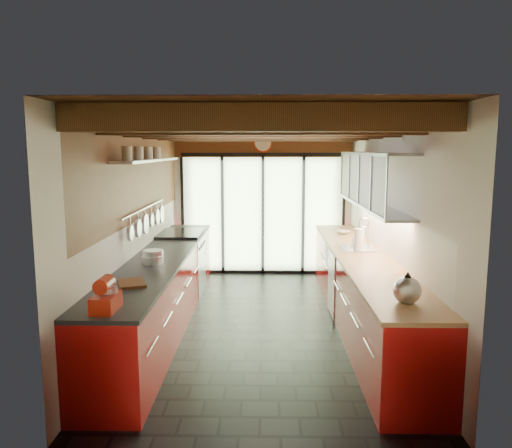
% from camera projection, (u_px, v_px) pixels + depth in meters
% --- Properties ---
extents(ground, '(5.50, 5.50, 0.00)m').
position_uv_depth(ground, '(262.00, 324.00, 6.45)').
color(ground, black).
rests_on(ground, ground).
extents(room_shell, '(5.50, 5.50, 5.50)m').
position_uv_depth(room_shell, '(262.00, 197.00, 6.20)').
color(room_shell, silver).
rests_on(room_shell, ground).
extents(ceiling_beams, '(3.14, 5.06, 4.90)m').
position_uv_depth(ceiling_beams, '(262.00, 132.00, 6.46)').
color(ceiling_beams, '#593316').
rests_on(ceiling_beams, ground).
extents(glass_door, '(2.95, 0.10, 2.90)m').
position_uv_depth(glass_door, '(263.00, 182.00, 8.87)').
color(glass_door, '#C6EAAD').
rests_on(glass_door, ground).
extents(left_counter, '(0.68, 5.00, 0.92)m').
position_uv_depth(left_counter, '(163.00, 289.00, 6.40)').
color(left_counter, '#B21110').
rests_on(left_counter, ground).
extents(range_stove, '(0.66, 0.90, 0.97)m').
position_uv_depth(range_stove, '(181.00, 263.00, 7.83)').
color(range_stove, silver).
rests_on(range_stove, ground).
extents(right_counter, '(0.68, 5.00, 0.92)m').
position_uv_depth(right_counter, '(362.00, 290.00, 6.36)').
color(right_counter, '#B21110').
rests_on(right_counter, ground).
extents(sink_assembly, '(0.45, 0.52, 0.43)m').
position_uv_depth(sink_assembly, '(358.00, 246.00, 6.68)').
color(sink_assembly, silver).
rests_on(sink_assembly, right_counter).
extents(upper_cabinets_right, '(0.34, 3.00, 3.00)m').
position_uv_depth(upper_cabinets_right, '(373.00, 180.00, 6.45)').
color(upper_cabinets_right, silver).
rests_on(upper_cabinets_right, ground).
extents(left_wall_fixtures, '(0.28, 2.60, 0.96)m').
position_uv_depth(left_wall_fixtures, '(149.00, 183.00, 6.46)').
color(left_wall_fixtures, silver).
rests_on(left_wall_fixtures, ground).
extents(stand_mixer, '(0.19, 0.32, 0.29)m').
position_uv_depth(stand_mixer, '(106.00, 297.00, 4.10)').
color(stand_mixer, '#B6200E').
rests_on(stand_mixer, left_counter).
extents(pot_large, '(0.24, 0.24, 0.15)m').
position_uv_depth(pot_large, '(153.00, 256.00, 5.83)').
color(pot_large, silver).
rests_on(pot_large, left_counter).
extents(pot_small, '(0.25, 0.25, 0.09)m').
position_uv_depth(pot_small, '(152.00, 260.00, 5.78)').
color(pot_small, silver).
rests_on(pot_small, left_counter).
extents(cutting_board, '(0.36, 0.42, 0.03)m').
position_uv_depth(cutting_board, '(132.00, 283.00, 4.89)').
color(cutting_board, brown).
rests_on(cutting_board, left_counter).
extents(kettle, '(0.29, 0.32, 0.29)m').
position_uv_depth(kettle, '(407.00, 289.00, 4.30)').
color(kettle, silver).
rests_on(kettle, right_counter).
extents(paper_towel, '(0.17, 0.17, 0.35)m').
position_uv_depth(paper_towel, '(359.00, 240.00, 6.51)').
color(paper_towel, white).
rests_on(paper_towel, right_counter).
extents(soap_bottle, '(0.10, 0.10, 0.18)m').
position_uv_depth(soap_bottle, '(355.00, 240.00, 6.80)').
color(soap_bottle, silver).
rests_on(soap_bottle, right_counter).
extents(bowl, '(0.25, 0.25, 0.05)m').
position_uv_depth(bowl, '(343.00, 232.00, 7.84)').
color(bowl, silver).
rests_on(bowl, right_counter).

